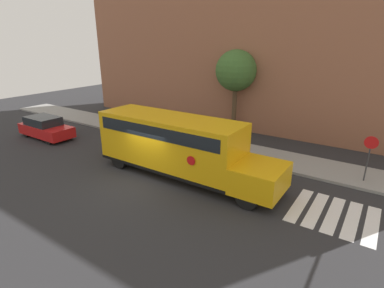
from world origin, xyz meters
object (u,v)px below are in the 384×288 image
at_px(parked_car, 46,128).
at_px(stop_sign, 369,153).
at_px(school_bus, 177,143).
at_px(tree_near_sidewalk, 236,71).

relative_size(parked_car, stop_sign, 1.78).
bearing_deg(stop_sign, school_bus, -152.32).
distance_m(parked_car, tree_near_sidewalk, 14.72).
height_order(stop_sign, tree_near_sidewalk, tree_near_sidewalk).
bearing_deg(tree_near_sidewalk, stop_sign, -25.40).
height_order(parked_car, stop_sign, stop_sign).
distance_m(school_bus, tree_near_sidewalk, 9.51).
xyz_separation_m(school_bus, tree_near_sidewalk, (-1.14, 8.99, 2.89)).
bearing_deg(school_bus, tree_near_sidewalk, 97.21).
relative_size(stop_sign, tree_near_sidewalk, 0.40).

